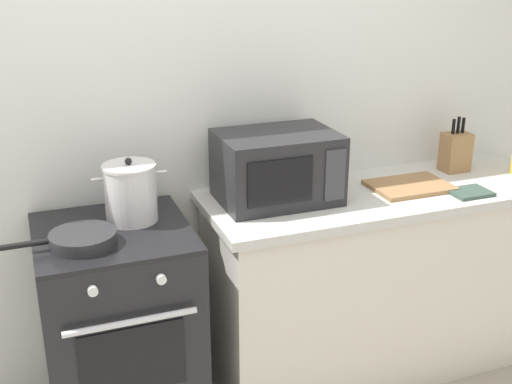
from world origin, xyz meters
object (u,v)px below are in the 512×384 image
frying_pan (81,239)px  knife_block (455,151)px  stove (121,332)px  stock_pot (131,193)px  oven_mitt (470,192)px  cutting_board (410,186)px  microwave (277,167)px

frying_pan → knife_block: size_ratio=1.64×
stove → stock_pot: size_ratio=3.10×
stock_pot → oven_mitt: bearing=-9.0°
oven_mitt → frying_pan: bearing=177.9°
frying_pan → cutting_board: bearing=3.8°
frying_pan → oven_mitt: bearing=-2.1°
oven_mitt → microwave: bearing=164.1°
microwave → cutting_board: (0.63, -0.08, -0.14)m
stock_pot → oven_mitt: size_ratio=1.65×
knife_block → cutting_board: bearing=-157.9°
stove → knife_block: 1.79m
frying_pan → knife_block: bearing=7.4°
cutting_board → stove: bearing=-180.0°
stove → knife_block: knife_block is taller
cutting_board → frying_pan: bearing=-176.2°
knife_block → frying_pan: bearing=-172.6°
stove → frying_pan: bearing=-142.4°
frying_pan → oven_mitt: frying_pan is taller
frying_pan → oven_mitt: (1.68, -0.06, -0.02)m
stock_pot → frying_pan: bearing=-142.2°
stock_pot → frying_pan: (-0.22, -0.17, -0.09)m
stock_pot → oven_mitt: (1.47, -0.23, -0.11)m
stove → cutting_board: size_ratio=2.56×
cutting_board → knife_block: (0.35, 0.14, 0.09)m
frying_pan → knife_block: knife_block is taller
stove → frying_pan: 0.51m
stock_pot → microwave: 0.63m
microwave → stock_pot: bearing=-179.5°
frying_pan → stock_pot: bearing=37.8°
stove → oven_mitt: (1.56, -0.16, 0.47)m
stock_pot → cutting_board: size_ratio=0.83×
microwave → oven_mitt: 0.88m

